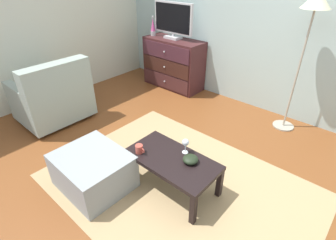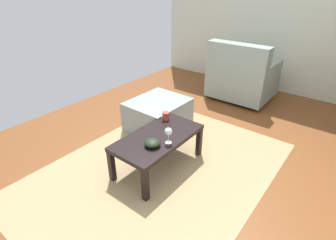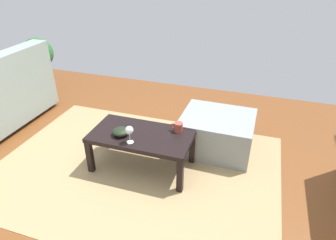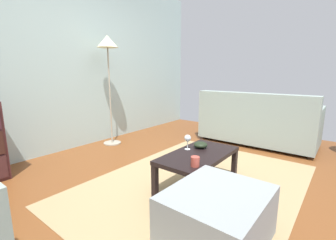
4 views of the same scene
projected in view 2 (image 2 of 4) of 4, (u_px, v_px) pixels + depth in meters
ground_plane at (187, 170)px, 2.67m from camera, size 5.95×4.50×0.05m
wall_plain_left at (294, 2)px, 3.89m from camera, size 0.12×4.50×2.77m
area_rug at (159, 170)px, 2.62m from camera, size 2.60×1.90×0.01m
coffee_table at (158, 140)px, 2.54m from camera, size 0.91×0.48×0.36m
wine_glass at (168, 132)px, 2.35m from camera, size 0.07×0.07×0.16m
mug at (166, 116)px, 2.78m from camera, size 0.11×0.08×0.08m
bowl_decorative at (152, 143)px, 2.34m from camera, size 0.15×0.15×0.07m
armchair at (241, 77)px, 4.02m from camera, size 0.80×0.90×0.90m
ottoman at (158, 115)px, 3.29m from camera, size 0.71×0.61×0.37m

